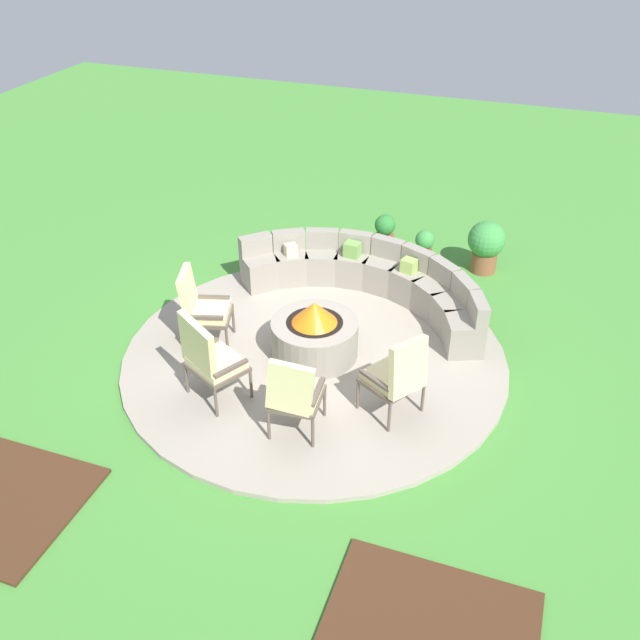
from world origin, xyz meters
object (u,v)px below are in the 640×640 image
object	(u,v)px
lounge_chair_front_left	(201,306)
potted_plant_2	(486,244)
fire_pit	(315,334)
lounge_chair_front_right	(209,357)
curved_stone_bench	(372,280)
lounge_chair_back_right	(398,375)
potted_plant_0	(385,231)
lounge_chair_back_left	(294,393)
potted_plant_1	(424,244)

from	to	relation	value
lounge_chair_front_left	potted_plant_2	world-z (taller)	lounge_chair_front_left
fire_pit	lounge_chair_front_right	xyz separation A→B (m)	(-0.82, -1.20, 0.28)
curved_stone_bench	lounge_chair_back_right	xyz separation A→B (m)	(0.94, -2.26, 0.25)
curved_stone_bench	lounge_chair_front_left	bearing A→B (deg)	-134.63
curved_stone_bench	potted_plant_2	bearing A→B (deg)	47.02
potted_plant_0	potted_plant_2	xyz separation A→B (m)	(1.61, -0.18, 0.14)
curved_stone_bench	potted_plant_0	xyz separation A→B (m)	(-0.25, 1.64, -0.05)
lounge_chair_back_left	lounge_chair_back_right	xyz separation A→B (m)	(0.94, 0.66, 0.00)
lounge_chair_front_left	lounge_chair_front_right	size ratio (longest dim) A/B	0.89
lounge_chair_front_right	lounge_chair_back_right	world-z (taller)	lounge_chair_front_right
fire_pit	lounge_chair_back_right	bearing A→B (deg)	-31.31
potted_plant_1	potted_plant_2	world-z (taller)	potted_plant_2
curved_stone_bench	potted_plant_2	xyz separation A→B (m)	(1.36, 1.46, 0.09)
lounge_chair_front_right	lounge_chair_back_left	bearing A→B (deg)	16.64
lounge_chair_front_right	potted_plant_1	world-z (taller)	lounge_chair_front_right
lounge_chair_back_left	potted_plant_2	size ratio (longest dim) A/B	1.29
fire_pit	lounge_chair_front_right	bearing A→B (deg)	-124.18
curved_stone_bench	potted_plant_1	size ratio (longest dim) A/B	7.30
potted_plant_2	lounge_chair_front_left	bearing A→B (deg)	-133.89
fire_pit	lounge_chair_front_left	xyz separation A→B (m)	(-1.43, -0.23, 0.25)
fire_pit	potted_plant_0	distance (m)	3.15
potted_plant_0	potted_plant_2	world-z (taller)	potted_plant_2
lounge_chair_front_left	potted_plant_1	world-z (taller)	lounge_chair_front_left
lounge_chair_front_left	lounge_chair_back_right	bearing A→B (deg)	62.41
lounge_chair_back_right	potted_plant_2	size ratio (longest dim) A/B	1.30
lounge_chair_back_right	potted_plant_2	xyz separation A→B (m)	(0.42, 3.72, -0.16)
lounge_chair_front_left	potted_plant_2	xyz separation A→B (m)	(3.08, 3.20, -0.16)
potted_plant_0	lounge_chair_front_right	bearing A→B (deg)	-101.21
lounge_chair_front_right	lounge_chair_back_left	world-z (taller)	lounge_chair_front_right
fire_pit	lounge_chair_back_left	size ratio (longest dim) A/B	1.04
lounge_chair_back_left	fire_pit	bearing A→B (deg)	96.29
lounge_chair_front_left	lounge_chair_front_right	bearing A→B (deg)	15.64
lounge_chair_back_left	lounge_chair_front_right	bearing A→B (deg)	163.77
lounge_chair_front_right	lounge_chair_back_right	bearing A→B (deg)	39.96
potted_plant_2	potted_plant_1	bearing A→B (deg)	178.43
lounge_chair_front_left	potted_plant_1	distance (m)	3.90
curved_stone_bench	potted_plant_0	size ratio (longest dim) A/B	6.19
potted_plant_0	potted_plant_2	size ratio (longest dim) A/B	0.73
lounge_chair_front_right	potted_plant_2	size ratio (longest dim) A/B	1.46
lounge_chair_back_left	lounge_chair_back_right	world-z (taller)	lounge_chair_back_right
lounge_chair_back_left	potted_plant_2	world-z (taller)	lounge_chair_back_left
fire_pit	potted_plant_1	world-z (taller)	fire_pit
lounge_chair_back_left	potted_plant_1	world-z (taller)	lounge_chair_back_left
curved_stone_bench	fire_pit	bearing A→B (deg)	-101.11
lounge_chair_back_left	potted_plant_2	bearing A→B (deg)	67.38
curved_stone_bench	lounge_chair_front_right	xyz separation A→B (m)	(-1.11, -2.72, 0.28)
potted_plant_1	lounge_chair_front_right	bearing A→B (deg)	-110.18
curved_stone_bench	lounge_chair_back_left	world-z (taller)	lounge_chair_back_left
potted_plant_2	lounge_chair_back_right	bearing A→B (deg)	-96.50
fire_pit	potted_plant_2	size ratio (longest dim) A/B	1.34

